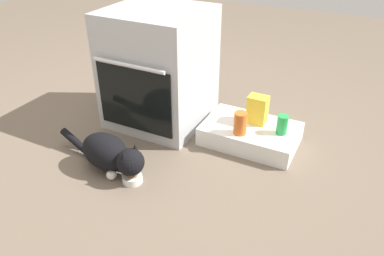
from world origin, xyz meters
TOP-DOWN VIEW (x-y plane):
  - ground at (0.00, 0.00)m, footprint 8.00×8.00m
  - oven at (0.00, 0.41)m, footprint 0.61×0.64m
  - pantry_cabinet at (0.66, 0.40)m, footprint 0.59×0.39m
  - food_bowl at (0.22, -0.27)m, footprint 0.11×0.11m
  - cat at (0.06, -0.24)m, footprint 0.67×0.26m
  - sauce_jar at (0.63, 0.29)m, footprint 0.08×0.08m
  - soda_can at (0.85, 0.40)m, footprint 0.07×0.07m
  - snack_bag at (0.67, 0.46)m, footprint 0.12×0.09m

SIDE VIEW (x-z plane):
  - ground at x=0.00m, z-range 0.00..0.00m
  - food_bowl at x=0.22m, z-range -0.01..0.06m
  - pantry_cabinet at x=0.66m, z-range 0.00..0.12m
  - cat at x=0.06m, z-range 0.01..0.23m
  - soda_can at x=0.85m, z-range 0.12..0.24m
  - sauce_jar at x=0.63m, z-range 0.12..0.26m
  - snack_bag at x=0.67m, z-range 0.12..0.30m
  - oven at x=0.00m, z-range 0.00..0.77m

